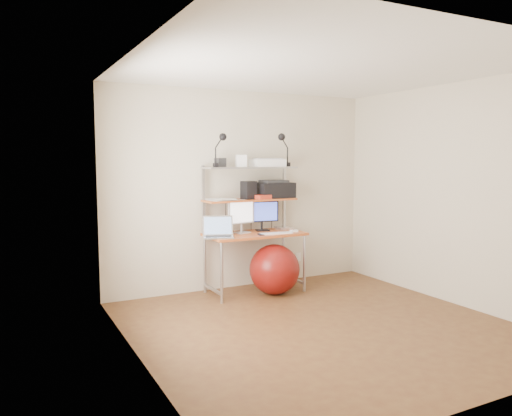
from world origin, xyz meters
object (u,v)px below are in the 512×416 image
(monitor_silver, at_px, (241,214))
(printer, at_px, (274,189))
(monitor_black, at_px, (262,213))
(exercise_ball, at_px, (275,269))
(laptop, at_px, (218,233))

(monitor_silver, xyz_separation_m, printer, (0.51, 0.09, 0.28))
(monitor_black, distance_m, exercise_ball, 0.74)
(monitor_silver, bearing_deg, printer, -4.94)
(monitor_black, xyz_separation_m, exercise_ball, (-0.00, -0.34, -0.65))
(laptop, xyz_separation_m, printer, (0.89, 0.26, 0.46))
(exercise_ball, bearing_deg, monitor_silver, 137.57)
(exercise_ball, bearing_deg, monitor_black, 89.27)
(monitor_silver, relative_size, printer, 0.91)
(laptop, xyz_separation_m, exercise_ball, (0.69, -0.11, -0.49))
(laptop, bearing_deg, monitor_black, 37.35)
(monitor_black, height_order, laptop, monitor_black)
(monitor_black, bearing_deg, laptop, -153.26)
(monitor_silver, relative_size, exercise_ball, 0.72)
(monitor_silver, distance_m, laptop, 0.46)
(monitor_black, height_order, exercise_ball, monitor_black)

